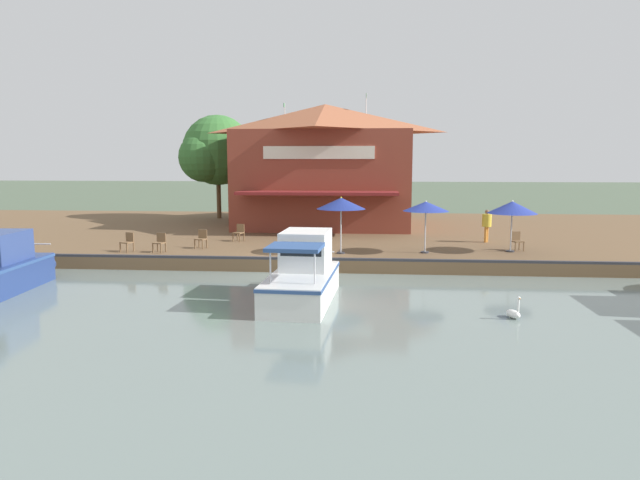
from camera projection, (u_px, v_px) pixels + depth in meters
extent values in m
plane|color=#4C5B47|center=(295.00, 275.00, 23.27)|extent=(220.00, 220.00, 0.00)
cube|color=brown|center=(318.00, 234.00, 34.09)|extent=(22.00, 56.00, 0.60)
cube|color=#2D2D33|center=(295.00, 258.00, 23.28)|extent=(0.20, 50.40, 0.10)
cube|color=brown|center=(325.00, 179.00, 36.06)|extent=(9.40, 10.21, 5.77)
pyramid|color=#9E5638|center=(325.00, 119.00, 35.55)|extent=(9.87, 10.72, 1.75)
cube|color=maroon|center=(317.00, 193.00, 30.61)|extent=(1.80, 8.68, 0.16)
cube|color=silver|center=(319.00, 153.00, 31.17)|extent=(0.08, 6.13, 0.70)
cylinder|color=silver|center=(366.00, 113.00, 35.29)|extent=(0.06, 0.06, 2.40)
cube|color=#337547|center=(366.00, 95.00, 34.97)|extent=(0.36, 0.03, 0.24)
cylinder|color=silver|center=(285.00, 118.00, 35.76)|extent=(0.06, 0.06, 1.84)
cube|color=#337547|center=(284.00, 105.00, 35.47)|extent=(0.36, 0.03, 0.24)
cylinder|color=#B7B7B7|center=(425.00, 229.00, 24.88)|extent=(0.06, 0.06, 2.11)
cylinder|color=#2D2D33|center=(425.00, 252.00, 25.02)|extent=(0.36, 0.36, 0.06)
cone|color=navy|center=(426.00, 206.00, 24.74)|extent=(1.99, 1.99, 0.42)
cone|color=white|center=(426.00, 206.00, 24.74)|extent=(1.23, 1.23, 0.33)
sphere|color=white|center=(426.00, 202.00, 24.71)|extent=(0.08, 0.08, 0.08)
cylinder|color=#B7B7B7|center=(341.00, 228.00, 24.71)|extent=(0.06, 0.06, 2.27)
cylinder|color=#2D2D33|center=(341.00, 253.00, 24.86)|extent=(0.36, 0.36, 0.06)
cone|color=navy|center=(341.00, 203.00, 24.56)|extent=(2.12, 2.12, 0.48)
cone|color=yellow|center=(341.00, 203.00, 24.56)|extent=(1.31, 1.31, 0.39)
sphere|color=yellow|center=(341.00, 198.00, 24.53)|extent=(0.08, 0.08, 0.08)
cylinder|color=#B7B7B7|center=(511.00, 229.00, 25.18)|extent=(0.06, 0.06, 2.06)
cylinder|color=#2D2D33|center=(510.00, 251.00, 25.31)|extent=(0.36, 0.36, 0.06)
cone|color=navy|center=(512.00, 207.00, 25.05)|extent=(2.16, 2.16, 0.54)
cone|color=white|center=(512.00, 207.00, 25.05)|extent=(1.34, 1.34, 0.43)
sphere|color=white|center=(513.00, 201.00, 25.01)|extent=(0.08, 0.08, 0.08)
cube|color=brown|center=(524.00, 247.00, 25.43)|extent=(0.05, 0.05, 0.42)
cube|color=brown|center=(515.00, 247.00, 25.36)|extent=(0.05, 0.05, 0.42)
cube|color=brown|center=(519.00, 245.00, 25.82)|extent=(0.05, 0.05, 0.42)
cube|color=brown|center=(511.00, 246.00, 25.76)|extent=(0.05, 0.05, 0.42)
cube|color=brown|center=(518.00, 241.00, 25.56)|extent=(0.53, 0.53, 0.05)
cube|color=brown|center=(516.00, 236.00, 25.73)|extent=(0.14, 0.44, 0.40)
cube|color=brown|center=(161.00, 248.00, 24.88)|extent=(0.05, 0.05, 0.42)
cube|color=brown|center=(153.00, 248.00, 24.98)|extent=(0.05, 0.05, 0.42)
cube|color=brown|center=(166.00, 247.00, 25.26)|extent=(0.05, 0.05, 0.42)
cube|color=brown|center=(158.00, 247.00, 25.37)|extent=(0.05, 0.05, 0.42)
cube|color=brown|center=(159.00, 243.00, 25.09)|extent=(0.51, 0.51, 0.05)
cube|color=brown|center=(161.00, 237.00, 25.25)|extent=(0.12, 0.44, 0.40)
cube|color=brown|center=(202.00, 244.00, 26.08)|extent=(0.05, 0.05, 0.42)
cube|color=brown|center=(195.00, 244.00, 26.20)|extent=(0.05, 0.05, 0.42)
cube|color=brown|center=(207.00, 243.00, 26.46)|extent=(0.05, 0.05, 0.42)
cube|color=brown|center=(199.00, 243.00, 26.58)|extent=(0.05, 0.05, 0.42)
cube|color=brown|center=(201.00, 239.00, 26.30)|extent=(0.53, 0.53, 0.05)
cube|color=brown|center=(203.00, 234.00, 26.46)|extent=(0.14, 0.44, 0.40)
cube|color=brown|center=(240.00, 238.00, 28.40)|extent=(0.05, 0.05, 0.42)
cube|color=brown|center=(233.00, 237.00, 28.57)|extent=(0.05, 0.05, 0.42)
cube|color=brown|center=(244.00, 237.00, 28.76)|extent=(0.05, 0.05, 0.42)
cube|color=brown|center=(237.00, 236.00, 28.93)|extent=(0.05, 0.05, 0.42)
cube|color=brown|center=(238.00, 233.00, 28.63)|extent=(0.57, 0.57, 0.05)
cube|color=brown|center=(241.00, 228.00, 28.78)|extent=(0.19, 0.43, 0.40)
cube|color=brown|center=(304.00, 245.00, 26.00)|extent=(0.04, 0.04, 0.42)
cube|color=brown|center=(295.00, 245.00, 26.03)|extent=(0.04, 0.04, 0.42)
cube|color=brown|center=(305.00, 244.00, 26.39)|extent=(0.04, 0.04, 0.42)
cube|color=brown|center=(296.00, 243.00, 26.42)|extent=(0.04, 0.04, 0.42)
cube|color=brown|center=(300.00, 240.00, 26.18)|extent=(0.44, 0.44, 0.05)
cube|color=brown|center=(300.00, 234.00, 26.35)|extent=(0.04, 0.44, 0.40)
cube|color=brown|center=(127.00, 248.00, 25.02)|extent=(0.05, 0.05, 0.42)
cube|color=brown|center=(120.00, 247.00, 25.18)|extent=(0.05, 0.05, 0.42)
cube|color=brown|center=(134.00, 247.00, 25.37)|extent=(0.05, 0.05, 0.42)
cube|color=brown|center=(127.00, 246.00, 25.54)|extent=(0.05, 0.05, 0.42)
cube|color=brown|center=(127.00, 242.00, 25.25)|extent=(0.56, 0.56, 0.05)
cube|color=brown|center=(130.00, 237.00, 25.40)|extent=(0.19, 0.43, 0.40)
cylinder|color=orange|center=(487.00, 234.00, 28.33)|extent=(0.13, 0.13, 0.79)
cylinder|color=orange|center=(486.00, 235.00, 28.22)|extent=(0.13, 0.13, 0.79)
cylinder|color=gold|center=(487.00, 220.00, 28.18)|extent=(0.46, 0.46, 0.62)
sphere|color=brown|center=(487.00, 212.00, 28.12)|extent=(0.21, 0.21, 0.21)
cube|color=white|center=(302.00, 287.00, 18.38)|extent=(4.90, 2.15, 0.94)
ellipsoid|color=white|center=(313.00, 273.00, 20.73)|extent=(1.79, 1.89, 0.94)
cube|color=#2D4C84|center=(302.00, 276.00, 18.32)|extent=(4.96, 2.20, 0.10)
cube|color=white|center=(306.00, 250.00, 19.06)|extent=(2.10, 1.62, 1.27)
cube|color=black|center=(301.00, 249.00, 18.06)|extent=(0.13, 1.32, 0.45)
cube|color=#2D4C84|center=(295.00, 247.00, 17.07)|extent=(1.63, 1.69, 0.12)
cylinder|color=silver|center=(315.00, 267.00, 16.59)|extent=(0.05, 0.05, 1.01)
cylinder|color=silver|center=(270.00, 266.00, 16.77)|extent=(0.05, 0.05, 1.01)
cylinder|color=silver|center=(314.00, 251.00, 20.82)|extent=(0.12, 1.51, 0.04)
ellipsoid|color=navy|center=(23.00, 266.00, 21.96)|extent=(2.37, 2.48, 1.03)
cylinder|color=silver|center=(25.00, 244.00, 22.11)|extent=(0.18, 1.96, 0.04)
ellipsoid|color=white|center=(513.00, 314.00, 16.49)|extent=(0.62, 0.47, 0.24)
cylinder|color=white|center=(518.00, 305.00, 16.25)|extent=(0.07, 0.07, 0.40)
sphere|color=white|center=(519.00, 298.00, 16.21)|extent=(0.10, 0.10, 0.10)
cone|color=orange|center=(520.00, 299.00, 16.14)|extent=(0.07, 0.06, 0.04)
cylinder|color=brown|center=(219.00, 197.00, 40.18)|extent=(0.31, 0.31, 2.94)
sphere|color=#387033|center=(218.00, 150.00, 39.73)|extent=(4.87, 4.87, 4.87)
sphere|color=#387033|center=(204.00, 157.00, 38.89)|extent=(3.41, 3.41, 3.41)
cylinder|color=brown|center=(371.00, 189.00, 41.68)|extent=(0.39, 0.39, 3.95)
sphere|color=#387033|center=(371.00, 144.00, 41.23)|extent=(3.50, 3.50, 3.50)
sphere|color=#387033|center=(364.00, 148.00, 40.63)|extent=(2.45, 2.45, 2.45)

